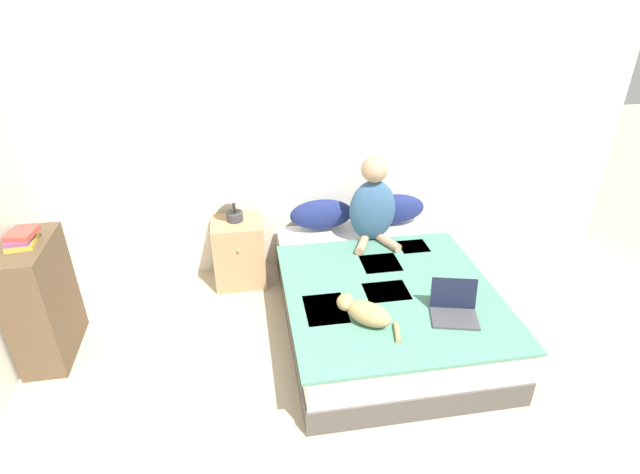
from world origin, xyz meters
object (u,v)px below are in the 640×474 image
at_px(bed, 382,301).
at_px(cat_tabby, 365,312).
at_px(person_sitting, 373,205).
at_px(nightstand, 239,252).
at_px(pillow_near, 321,214).
at_px(book_stack_top, 21,238).
at_px(laptop_open, 454,309).
at_px(bookshelf, 42,301).
at_px(pillow_far, 394,209).
at_px(table_lamp, 232,190).

bearing_deg(bed, cat_tabby, -118.97).
relative_size(person_sitting, nightstand, 1.25).
distance_m(pillow_near, book_stack_top, 2.27).
height_order(laptop_open, bookshelf, bookshelf).
bearing_deg(cat_tabby, person_sitting, -65.58).
distance_m(bed, pillow_near, 0.99).
height_order(laptop_open, nightstand, laptop_open).
relative_size(nightstand, book_stack_top, 2.46).
distance_m(person_sitting, bookshelf, 2.56).
relative_size(pillow_near, bookshelf, 0.62).
distance_m(bed, nightstand, 1.34).
relative_size(bed, book_stack_top, 8.12).
relative_size(pillow_near, pillow_far, 1.00).
distance_m(pillow_far, bookshelf, 2.88).
relative_size(pillow_near, table_lamp, 1.36).
bearing_deg(bed, book_stack_top, 177.84).
distance_m(bed, table_lamp, 1.51).
xyz_separation_m(bed, cat_tabby, (-0.27, -0.50, 0.31)).
relative_size(laptop_open, table_lamp, 0.88).
xyz_separation_m(pillow_near, book_stack_top, (-2.11, -0.76, 0.37)).
distance_m(bed, person_sitting, 0.81).
bearing_deg(book_stack_top, table_lamp, 28.43).
bearing_deg(pillow_near, laptop_open, -64.39).
xyz_separation_m(pillow_near, bookshelf, (-2.11, -0.77, -0.12)).
relative_size(bed, table_lamp, 4.81).
height_order(person_sitting, bookshelf, person_sitting).
bearing_deg(cat_tabby, bookshelf, 26.17).
bearing_deg(nightstand, pillow_far, 2.47).
relative_size(person_sitting, table_lamp, 1.82).
height_order(bed, pillow_far, pillow_far).
relative_size(pillow_far, person_sitting, 0.75).
distance_m(cat_tabby, laptop_open, 0.61).
height_order(bed, person_sitting, person_sitting).
bearing_deg(nightstand, table_lamp, 105.56).
height_order(bed, pillow_near, pillow_near).
bearing_deg(person_sitting, laptop_open, -75.99).
bearing_deg(pillow_far, laptop_open, -89.87).
xyz_separation_m(nightstand, bookshelf, (-1.37, -0.71, 0.16)).
relative_size(laptop_open, bookshelf, 0.40).
distance_m(laptop_open, nightstand, 1.94).
distance_m(pillow_far, nightstand, 1.43).
bearing_deg(book_stack_top, bed, -2.16).
bearing_deg(table_lamp, laptop_open, -43.79).
relative_size(bed, person_sitting, 2.65).
bearing_deg(bookshelf, nightstand, 27.28).
xyz_separation_m(laptop_open, table_lamp, (-1.41, 1.35, 0.38)).
bearing_deg(laptop_open, pillow_far, 104.53).
bearing_deg(cat_tabby, table_lamp, -17.36).
distance_m(person_sitting, laptop_open, 1.18).
bearing_deg(table_lamp, pillow_near, 2.19).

